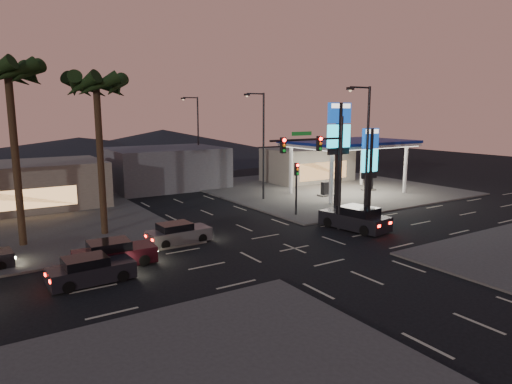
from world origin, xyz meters
TOP-DOWN VIEW (x-y plane):
  - ground at (0.00, 0.00)m, footprint 140.00×140.00m
  - corner_lot_ne at (16.00, 16.00)m, footprint 24.00×24.00m
  - gas_station at (16.00, 12.00)m, footprint 12.20×8.20m
  - convenience_store at (18.00, 21.00)m, footprint 10.00×6.00m
  - pylon_sign_tall at (8.50, 5.50)m, footprint 2.20×0.35m
  - pylon_sign_short at (11.00, 4.50)m, footprint 1.60×0.35m
  - traffic_signal_mast at (3.76, 1.99)m, footprint 6.10×0.39m
  - pedestal_signal at (5.50, 6.98)m, footprint 0.32×0.39m
  - streetlight_near at (6.79, 1.00)m, footprint 2.14×0.25m
  - streetlight_mid at (6.79, 14.00)m, footprint 2.14×0.25m
  - streetlight_far at (6.79, 28.00)m, footprint 2.14×0.25m
  - palm_a at (-9.00, 9.50)m, footprint 4.41×4.41m
  - palm_b at (-14.00, 9.50)m, footprint 4.41×4.41m
  - building_far_west at (-14.00, 22.00)m, footprint 16.00×8.00m
  - building_far_mid at (2.00, 26.00)m, footprint 12.00×9.00m
  - hill_right at (15.00, 60.00)m, footprint 50.00×50.00m
  - hill_center at (0.00, 60.00)m, footprint 60.00×60.00m
  - car_lane_a_front at (-11.91, 0.91)m, footprint 4.19×1.88m
  - car_lane_a_mid at (-10.24, 2.80)m, footprint 4.45×2.00m
  - car_lane_b_front at (-5.56, 4.96)m, footprint 4.16×1.85m
  - suv_station at (6.51, 1.39)m, footprint 2.85×5.24m

SIDE VIEW (x-z plane):
  - ground at x=0.00m, z-range 0.00..0.00m
  - corner_lot_ne at x=16.00m, z-range 0.00..0.12m
  - car_lane_b_front at x=-5.56m, z-range -0.05..1.29m
  - car_lane_a_front at x=-11.91m, z-range -0.05..1.30m
  - car_lane_a_mid at x=-10.24m, z-range -0.05..1.38m
  - suv_station at x=6.51m, z-range -0.06..1.60m
  - convenience_store at x=18.00m, z-range 0.00..4.00m
  - building_far_west at x=-14.00m, z-range 0.00..4.00m
  - hill_center at x=0.00m, z-range 0.00..4.00m
  - building_far_mid at x=2.00m, z-range 0.00..4.40m
  - hill_right at x=15.00m, z-range 0.00..5.00m
  - pedestal_signal at x=5.50m, z-range 0.77..5.07m
  - pylon_sign_short at x=11.00m, z-range 1.16..8.16m
  - gas_station at x=16.00m, z-range 2.34..7.82m
  - traffic_signal_mast at x=3.76m, z-range 1.23..9.23m
  - streetlight_near at x=6.79m, z-range 0.72..10.72m
  - streetlight_mid at x=6.79m, z-range 0.72..10.72m
  - streetlight_far at x=6.79m, z-range 0.72..10.72m
  - pylon_sign_tall at x=8.50m, z-range 1.89..10.89m
  - palm_a at x=-9.00m, z-range 4.00..14.86m
  - palm_b at x=-14.00m, z-range 4.24..15.70m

